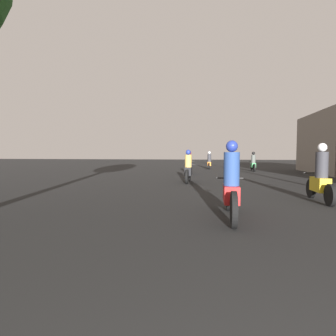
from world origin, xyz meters
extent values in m
cylinder|color=black|center=(-0.41, 6.33, 0.34)|extent=(0.10, 0.67, 0.67)
cylinder|color=black|center=(-0.41, 4.83, 0.34)|extent=(0.10, 0.67, 0.67)
cube|color=red|center=(-0.41, 5.58, 0.52)|extent=(0.30, 0.80, 0.36)
cylinder|color=black|center=(-0.41, 6.07, 0.79)|extent=(0.60, 0.04, 0.04)
cylinder|color=navy|center=(-0.41, 5.50, 1.04)|extent=(0.32, 0.32, 0.68)
sphere|color=navy|center=(-0.41, 5.50, 1.50)|extent=(0.24, 0.24, 0.24)
cylinder|color=black|center=(2.18, 8.56, 0.29)|extent=(0.10, 0.58, 0.58)
cylinder|color=black|center=(2.18, 7.24, 0.29)|extent=(0.10, 0.58, 0.58)
cube|color=gold|center=(2.18, 7.90, 0.48)|extent=(0.30, 0.76, 0.39)
cylinder|color=black|center=(2.18, 8.33, 0.78)|extent=(0.60, 0.04, 0.04)
cylinder|color=#2D2D33|center=(2.18, 7.82, 1.04)|extent=(0.32, 0.32, 0.72)
sphere|color=silver|center=(2.18, 7.82, 1.52)|extent=(0.24, 0.24, 0.24)
cylinder|color=black|center=(-1.90, 12.99, 0.32)|extent=(0.10, 0.64, 0.64)
cylinder|color=black|center=(-1.90, 11.63, 0.32)|extent=(0.10, 0.64, 0.64)
cube|color=black|center=(-1.90, 12.31, 0.52)|extent=(0.30, 0.75, 0.39)
cylinder|color=black|center=(-1.90, 12.75, 0.81)|extent=(0.60, 0.04, 0.04)
cylinder|color=#B28E47|center=(-1.90, 12.24, 1.00)|extent=(0.32, 0.32, 0.58)
sphere|color=navy|center=(-1.90, 12.24, 1.41)|extent=(0.24, 0.24, 0.24)
cylinder|color=black|center=(-2.26, 17.90, 0.30)|extent=(0.10, 0.60, 0.60)
cylinder|color=black|center=(-2.26, 16.63, 0.30)|extent=(0.10, 0.60, 0.60)
cube|color=#1E389E|center=(-2.26, 17.26, 0.51)|extent=(0.30, 0.71, 0.42)
cylinder|color=black|center=(-2.26, 17.68, 0.82)|extent=(0.60, 0.04, 0.04)
cylinder|color=#B28E47|center=(-2.26, 17.19, 1.00)|extent=(0.32, 0.32, 0.56)
sphere|color=#A51919|center=(-2.26, 17.19, 1.40)|extent=(0.24, 0.24, 0.24)
cylinder|color=black|center=(2.32, 21.60, 0.29)|extent=(0.10, 0.58, 0.58)
cylinder|color=black|center=(2.32, 20.33, 0.29)|extent=(0.10, 0.58, 0.58)
cube|color=#1E6B33|center=(2.32, 20.97, 0.46)|extent=(0.30, 0.92, 0.35)
cylinder|color=black|center=(2.32, 21.38, 0.74)|extent=(0.60, 0.04, 0.04)
cylinder|color=#4C514C|center=(2.32, 20.87, 0.95)|extent=(0.32, 0.32, 0.62)
sphere|color=black|center=(2.32, 20.87, 1.38)|extent=(0.24, 0.24, 0.24)
cylinder|color=black|center=(-1.04, 24.14, 0.28)|extent=(0.10, 0.57, 0.57)
cylinder|color=black|center=(-1.04, 22.81, 0.28)|extent=(0.10, 0.57, 0.57)
cube|color=orange|center=(-1.04, 23.48, 0.45)|extent=(0.30, 0.86, 0.33)
cylinder|color=black|center=(-1.04, 23.91, 0.71)|extent=(0.60, 0.04, 0.04)
cylinder|color=#2D2D33|center=(-1.04, 23.39, 0.96)|extent=(0.32, 0.32, 0.70)
sphere|color=silver|center=(-1.04, 23.39, 1.43)|extent=(0.24, 0.24, 0.24)
camera|label=1|loc=(-0.80, 0.01, 1.35)|focal=28.00mm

